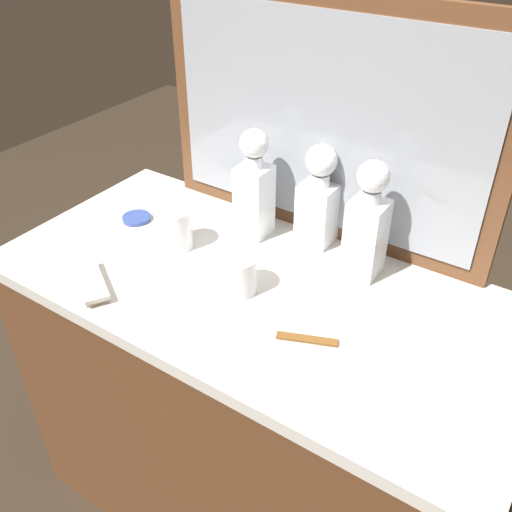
# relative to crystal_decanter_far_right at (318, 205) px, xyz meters

# --- Properties ---
(ground_plane) EXTENTS (6.00, 6.00, 0.00)m
(ground_plane) POSITION_rel_crystal_decanter_far_right_xyz_m (-0.03, -0.24, -0.99)
(ground_plane) COLOR #2D2319
(dresser) EXTENTS (1.26, 0.61, 0.89)m
(dresser) POSITION_rel_crystal_decanter_far_right_xyz_m (-0.03, -0.24, -0.55)
(dresser) COLOR brown
(dresser) RESTS_ON ground_plane
(dresser_mirror) EXTENTS (0.89, 0.03, 0.59)m
(dresser_mirror) POSITION_rel_crystal_decanter_far_right_xyz_m (-0.03, 0.05, 0.19)
(dresser_mirror) COLOR brown
(dresser_mirror) RESTS_ON dresser
(crystal_decanter_far_right) EXTENTS (0.09, 0.09, 0.27)m
(crystal_decanter_far_right) POSITION_rel_crystal_decanter_far_right_xyz_m (0.00, 0.00, 0.00)
(crystal_decanter_far_right) COLOR white
(crystal_decanter_far_right) RESTS_ON dresser
(crystal_decanter_front) EXTENTS (0.08, 0.08, 0.29)m
(crystal_decanter_front) POSITION_rel_crystal_decanter_far_right_xyz_m (-0.15, -0.06, 0.01)
(crystal_decanter_front) COLOR white
(crystal_decanter_front) RESTS_ON dresser
(crystal_decanter_left) EXTENTS (0.08, 0.08, 0.29)m
(crystal_decanter_left) POSITION_rel_crystal_decanter_far_right_xyz_m (0.16, -0.06, 0.01)
(crystal_decanter_left) COLOR white
(crystal_decanter_left) RESTS_ON dresser
(crystal_tumbler_far_right) EXTENTS (0.08, 0.08, 0.11)m
(crystal_tumbler_far_right) POSITION_rel_crystal_decanter_far_right_xyz_m (-0.28, -0.22, -0.06)
(crystal_tumbler_far_right) COLOR white
(crystal_tumbler_far_right) RESTS_ON dresser
(crystal_tumbler_left) EXTENTS (0.09, 0.09, 0.09)m
(crystal_tumbler_left) POSITION_rel_crystal_decanter_far_right_xyz_m (-0.05, -0.28, -0.07)
(crystal_tumbler_left) COLOR white
(crystal_tumbler_left) RESTS_ON dresser
(silver_brush_center) EXTENTS (0.17, 0.13, 0.02)m
(silver_brush_center) POSITION_rel_crystal_decanter_far_right_xyz_m (-0.33, -0.46, -0.09)
(silver_brush_center) COLOR #B7A88C
(silver_brush_center) RESTS_ON dresser
(porcelain_dish) EXTENTS (0.08, 0.08, 0.01)m
(porcelain_dish) POSITION_rel_crystal_decanter_far_right_xyz_m (-0.46, -0.18, -0.10)
(porcelain_dish) COLOR #33478C
(porcelain_dish) RESTS_ON dresser
(tortoiseshell_comb) EXTENTS (0.13, 0.07, 0.01)m
(tortoiseshell_comb) POSITION_rel_crystal_decanter_far_right_xyz_m (0.17, -0.34, -0.10)
(tortoiseshell_comb) COLOR brown
(tortoiseshell_comb) RESTS_ON dresser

